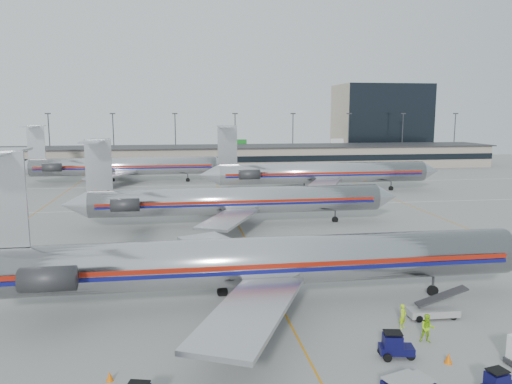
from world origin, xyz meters
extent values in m
plane|color=gray|center=(0.00, 0.00, 0.00)|extent=(260.00, 260.00, 0.00)
cube|color=silver|center=(0.00, 10.00, 0.01)|extent=(160.00, 0.15, 0.02)
cube|color=gray|center=(0.00, 98.00, 3.00)|extent=(160.00, 16.00, 6.00)
cube|color=black|center=(0.00, 89.90, 3.20)|extent=(160.00, 0.20, 1.60)
cube|color=#2D2D30|center=(0.00, 98.00, 6.10)|extent=(162.00, 17.00, 0.30)
cylinder|color=#38383D|center=(-45.00, 112.00, 7.50)|extent=(0.30, 0.30, 15.00)
cube|color=#2D2D30|center=(-45.00, 112.00, 15.10)|extent=(1.60, 0.40, 0.35)
cylinder|color=#38383D|center=(-27.00, 112.00, 7.50)|extent=(0.30, 0.30, 15.00)
cube|color=#2D2D30|center=(-27.00, 112.00, 15.10)|extent=(1.60, 0.40, 0.35)
cylinder|color=#38383D|center=(-9.00, 112.00, 7.50)|extent=(0.30, 0.30, 15.00)
cube|color=#2D2D30|center=(-9.00, 112.00, 15.10)|extent=(1.60, 0.40, 0.35)
cylinder|color=#38383D|center=(9.00, 112.00, 7.50)|extent=(0.30, 0.30, 15.00)
cube|color=#2D2D30|center=(9.00, 112.00, 15.10)|extent=(1.60, 0.40, 0.35)
cylinder|color=#38383D|center=(27.00, 112.00, 7.50)|extent=(0.30, 0.30, 15.00)
cube|color=#2D2D30|center=(27.00, 112.00, 15.10)|extent=(1.60, 0.40, 0.35)
cylinder|color=#38383D|center=(45.00, 112.00, 7.50)|extent=(0.30, 0.30, 15.00)
cube|color=#2D2D30|center=(45.00, 112.00, 15.10)|extent=(1.60, 0.40, 0.35)
cylinder|color=#38383D|center=(63.00, 112.00, 7.50)|extent=(0.30, 0.30, 15.00)
cube|color=#2D2D30|center=(63.00, 112.00, 15.10)|extent=(1.60, 0.40, 0.35)
cylinder|color=#38383D|center=(81.00, 112.00, 7.50)|extent=(0.30, 0.30, 15.00)
cube|color=#2D2D30|center=(81.00, 112.00, 15.10)|extent=(1.60, 0.40, 0.35)
cube|color=tan|center=(62.00, 128.00, 12.50)|extent=(30.00, 20.00, 25.00)
cylinder|color=#B9B9BD|center=(-1.31, -2.32, 3.63)|extent=(41.43, 3.83, 3.83)
cube|color=maroon|center=(-1.31, -4.24, 3.78)|extent=(39.36, 0.05, 0.36)
cube|color=#0C0E59|center=(-1.31, -4.24, 3.37)|extent=(39.36, 0.05, 0.29)
cube|color=#B9B9BE|center=(-3.38, 4.93, 2.59)|extent=(9.63, 14.04, 0.33)
cube|color=#B9B9BE|center=(-3.38, -9.57, 2.59)|extent=(9.63, 14.04, 0.33)
cube|color=#B9B9BE|center=(-20.47, -2.32, 9.06)|extent=(3.52, 0.26, 7.04)
cylinder|color=#2D2D30|center=(-16.84, 0.63, 3.94)|extent=(3.73, 1.76, 1.76)
cylinder|color=#2D2D30|center=(-16.84, -5.27, 3.94)|extent=(3.73, 1.76, 1.76)
cylinder|color=#2D2D30|center=(13.19, -2.32, 0.85)|extent=(0.21, 0.21, 1.71)
cylinder|color=#2D2D30|center=(-4.41, -4.80, 0.85)|extent=(0.21, 0.21, 1.71)
cylinder|color=#2D2D30|center=(-4.41, 0.17, 0.85)|extent=(0.21, 0.21, 1.71)
cylinder|color=black|center=(13.19, -2.32, 0.36)|extent=(0.93, 0.31, 0.93)
cylinder|color=#B9B9BD|center=(0.02, 26.56, 3.44)|extent=(39.28, 3.63, 3.63)
cone|color=#B9B9BD|center=(21.23, 26.56, 3.44)|extent=(3.14, 3.63, 3.63)
cone|color=#B9B9BE|center=(-21.39, 26.56, 3.44)|extent=(3.54, 3.63, 3.63)
cube|color=maroon|center=(0.02, 24.74, 3.58)|extent=(37.32, 0.05, 0.34)
cube|color=#0C0E59|center=(0.02, 24.74, 3.19)|extent=(37.32, 0.05, 0.27)
cube|color=#B9B9BE|center=(-1.94, 33.44, 2.46)|extent=(9.13, 13.31, 0.31)
cube|color=#B9B9BE|center=(-1.94, 19.69, 2.46)|extent=(9.13, 13.31, 0.31)
cube|color=#B9B9BE|center=(-18.15, 26.56, 8.59)|extent=(3.34, 0.25, 6.68)
cube|color=#B9B9BE|center=(-18.44, 26.56, 11.74)|extent=(2.36, 10.31, 0.18)
cylinder|color=#2D2D30|center=(-14.71, 29.36, 3.73)|extent=(3.54, 1.67, 1.67)
cylinder|color=#2D2D30|center=(-14.71, 23.76, 3.73)|extent=(3.54, 1.67, 1.67)
cylinder|color=#2D2D30|center=(13.77, 26.56, 0.81)|extent=(0.20, 0.20, 1.62)
cylinder|color=#2D2D30|center=(-2.93, 24.21, 0.81)|extent=(0.20, 0.20, 1.62)
cylinder|color=#2D2D30|center=(-2.93, 28.92, 0.81)|extent=(0.20, 0.20, 1.62)
cylinder|color=black|center=(13.77, 26.56, 0.34)|extent=(0.88, 0.29, 0.88)
cylinder|color=#B9B9BD|center=(19.82, 53.15, 3.75)|extent=(40.68, 3.96, 3.96)
cone|color=#B9B9BD|center=(41.87, 53.15, 3.75)|extent=(3.43, 3.96, 3.96)
cone|color=#B9B9BE|center=(-2.45, 53.15, 3.75)|extent=(3.85, 3.96, 3.96)
cube|color=maroon|center=(19.82, 51.16, 3.91)|extent=(38.65, 0.05, 0.37)
cube|color=#0C0E59|center=(19.82, 51.16, 3.48)|extent=(38.65, 0.05, 0.30)
cube|color=#B9B9BE|center=(17.68, 60.64, 2.68)|extent=(9.96, 14.51, 0.34)
cube|color=#B9B9BE|center=(17.68, 45.66, 2.68)|extent=(9.96, 14.51, 0.34)
cube|color=#B9B9BE|center=(1.08, 53.15, 9.37)|extent=(3.64, 0.27, 7.28)
cube|color=#B9B9BE|center=(0.76, 53.15, 12.79)|extent=(2.57, 11.24, 0.19)
cylinder|color=#2D2D30|center=(4.83, 56.20, 4.07)|extent=(3.85, 1.82, 1.82)
cylinder|color=#2D2D30|center=(4.83, 50.10, 4.07)|extent=(3.85, 1.82, 1.82)
cylinder|color=#2D2D30|center=(33.74, 53.15, 0.88)|extent=(0.21, 0.21, 1.77)
cylinder|color=#2D2D30|center=(16.61, 50.58, 0.88)|extent=(0.21, 0.21, 1.77)
cylinder|color=#2D2D30|center=(16.61, 55.72, 0.88)|extent=(0.21, 0.21, 1.77)
cylinder|color=black|center=(33.74, 53.15, 0.37)|extent=(0.96, 0.32, 0.96)
cylinder|color=#B9B9BD|center=(-19.70, 72.20, 3.66)|extent=(39.69, 3.86, 3.86)
cone|color=#B9B9BD|center=(1.82, 72.20, 3.66)|extent=(3.34, 3.86, 3.86)
cone|color=#B9B9BE|center=(-41.42, 72.20, 3.66)|extent=(3.76, 3.86, 3.86)
cube|color=maroon|center=(-19.70, 70.26, 3.81)|extent=(37.70, 0.05, 0.37)
cube|color=#0C0E59|center=(-19.70, 70.26, 3.39)|extent=(37.70, 0.05, 0.29)
cube|color=#B9B9BE|center=(-21.79, 79.52, 2.61)|extent=(9.71, 14.16, 0.33)
cube|color=#B9B9BE|center=(-21.79, 64.89, 2.61)|extent=(9.71, 14.16, 0.33)
cube|color=#B9B9BE|center=(-37.97, 72.20, 9.14)|extent=(3.55, 0.26, 7.10)
cube|color=#B9B9BE|center=(-38.29, 72.20, 12.48)|extent=(2.51, 10.97, 0.19)
cylinder|color=#2D2D30|center=(-34.32, 75.18, 3.97)|extent=(3.76, 1.78, 1.78)
cylinder|color=#2D2D30|center=(-34.32, 69.23, 3.97)|extent=(3.76, 1.78, 1.78)
cylinder|color=#2D2D30|center=(-6.12, 72.20, 0.86)|extent=(0.21, 0.21, 1.72)
cylinder|color=#2D2D30|center=(-22.83, 69.70, 0.86)|extent=(0.21, 0.21, 1.72)
cylinder|color=#2D2D30|center=(-22.83, 74.71, 0.86)|extent=(0.21, 0.21, 1.72)
cylinder|color=black|center=(-6.12, 72.20, 0.37)|extent=(0.94, 0.31, 0.94)
cube|color=#0A0935|center=(5.51, -12.20, 0.53)|extent=(2.27, 1.43, 0.48)
cube|color=#0A0935|center=(5.22, -12.20, 1.10)|extent=(1.31, 1.16, 0.86)
cube|color=black|center=(5.22, -12.20, 1.68)|extent=(1.25, 1.10, 0.08)
cylinder|color=black|center=(6.27, -11.72, 0.27)|extent=(0.54, 0.17, 0.54)
cylinder|color=black|center=(6.27, -12.68, 0.27)|extent=(0.54, 0.17, 0.54)
cylinder|color=black|center=(4.74, -11.72, 0.27)|extent=(0.54, 0.17, 0.54)
cylinder|color=black|center=(4.74, -12.68, 0.27)|extent=(0.54, 0.17, 0.54)
cube|color=#0A0935|center=(8.96, -17.22, 1.01)|extent=(1.22, 1.09, 0.79)
cube|color=black|center=(8.96, -17.22, 1.54)|extent=(1.17, 1.04, 0.07)
cube|color=gray|center=(4.40, -16.79, 1.13)|extent=(2.40, 2.03, 0.06)
cube|color=gray|center=(3.92, -16.57, 1.12)|extent=(2.34, 1.93, 0.06)
cylinder|color=black|center=(12.01, -13.82, 0.12)|extent=(0.24, 0.12, 0.24)
cube|color=gray|center=(10.81, -6.82, 0.47)|extent=(3.81, 1.49, 0.52)
cube|color=#2D2D30|center=(11.44, -6.82, 1.68)|extent=(3.85, 1.07, 1.35)
cylinder|color=black|center=(12.17, -6.25, 0.26)|extent=(0.52, 0.17, 0.52)
cylinder|color=black|center=(12.17, -7.40, 0.26)|extent=(0.52, 0.17, 0.52)
cylinder|color=black|center=(9.45, -6.25, 0.26)|extent=(0.52, 0.17, 0.52)
cylinder|color=black|center=(9.45, -7.40, 0.26)|extent=(0.52, 0.17, 0.52)
imported|color=#A6DA14|center=(7.79, -8.15, 0.89)|extent=(0.78, 0.72, 1.78)
imported|color=#90D213|center=(8.45, -10.49, 0.97)|extent=(1.15, 1.02, 1.95)
cone|color=#E26207|center=(8.36, -13.40, 0.34)|extent=(0.65, 0.65, 0.67)
cone|color=#E26207|center=(-11.96, -12.39, 0.29)|extent=(0.43, 0.43, 0.57)
camera|label=1|loc=(-7.64, -39.93, 15.21)|focal=35.00mm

